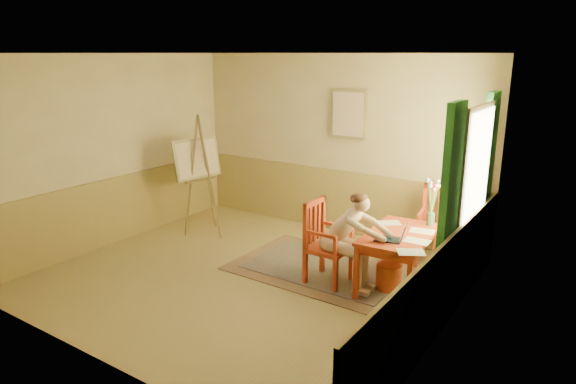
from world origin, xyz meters
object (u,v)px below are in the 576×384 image
Objects in this scene: table at (399,240)px; chair_left at (325,242)px; chair_back at (437,226)px; figure at (348,236)px; easel at (199,164)px; laptop at (393,237)px.

chair_left reaches higher than table.
chair_back reaches higher than chair_left.
chair_left is 0.85× the size of figure.
table is at bearing -3.62° from easel.
figure is (-0.52, -0.33, 0.05)m from table.
figure is at bearing -148.17° from table.
chair_back is at bearing 12.99° from easel.
chair_back is 0.87× the size of figure.
table is 0.62m from figure.
easel is (-3.57, -0.82, 0.59)m from chair_back.
table is at bearing -97.17° from chair_back.
table is 0.90m from chair_left.
table is 1.18× the size of chair_left.
chair_back is at bearing 64.41° from figure.
chair_left is 2.67× the size of laptop.
easel is at bearing 176.38° from table.
laptop is at bearing -94.34° from chair_back.
easel is (-3.47, 0.50, 0.36)m from laptop.
laptop is (-0.10, -1.33, 0.23)m from chair_back.
chair_back is 3.71m from easel.
chair_back is (0.13, 1.04, -0.09)m from table.
table is 0.65× the size of easel.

